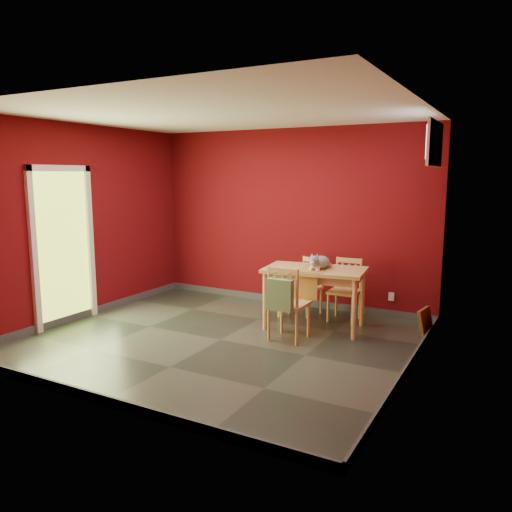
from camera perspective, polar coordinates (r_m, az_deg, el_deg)
The scene contains 13 objects.
ground at distance 6.23m, azimuth -4.05°, elevation -9.52°, with size 4.50×4.50×0.00m, color #2D342D.
room_shell at distance 6.22m, azimuth -4.05°, elevation -9.09°, with size 4.50×4.50×4.50m.
doorway at distance 7.14m, azimuth -21.23°, elevation 1.54°, with size 0.06×1.01×2.13m.
window at distance 6.06m, azimuth 19.72°, elevation 12.00°, with size 0.05×0.90×0.50m.
outlet_plate at distance 7.34m, azimuth 15.21°, elevation -4.50°, with size 0.08×0.01×0.12m, color silver.
dining_table at distance 6.56m, azimuth 6.73°, elevation -2.26°, with size 1.37×0.91×0.80m.
table_runner at distance 6.44m, azimuth 6.36°, elevation -2.03°, with size 0.42×0.73×0.35m.
chair_far_left at distance 7.30m, azimuth 5.85°, elevation -3.35°, with size 0.47×0.47×0.81m.
chair_far_right at distance 7.04m, azimuth 10.19°, elevation -3.73°, with size 0.40×0.40×0.86m.
chair_near at distance 6.10m, azimuth 3.64°, elevation -5.32°, with size 0.43×0.43×0.92m.
tote_bag at distance 5.87m, azimuth 2.75°, elevation -4.44°, with size 0.32×0.19×0.45m.
cat at distance 6.48m, azimuth 7.33°, elevation -0.45°, with size 0.25×0.47×0.23m, color slate, non-canonical shape.
picture_frame at distance 6.61m, azimuth 18.80°, elevation -7.25°, with size 0.17×0.37×0.36m.
Camera 1 is at (3.18, -4.97, 2.01)m, focal length 35.00 mm.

